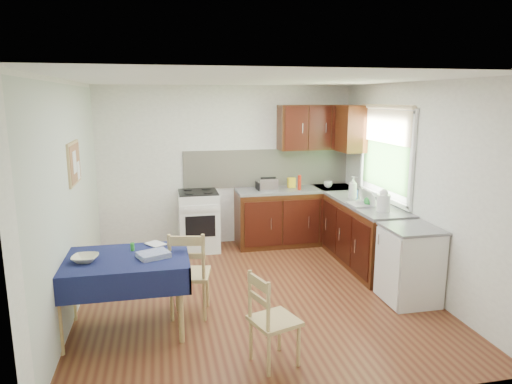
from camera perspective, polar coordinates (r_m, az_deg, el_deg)
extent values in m
plane|color=#532416|center=(5.60, -0.22, -12.62)|extent=(4.20, 4.20, 0.00)
cube|color=white|center=(5.11, -0.24, 13.86)|extent=(4.00, 4.20, 0.02)
cube|color=silver|center=(7.25, -3.60, 3.28)|extent=(4.00, 0.02, 2.50)
cube|color=silver|center=(3.26, 7.34, -7.31)|extent=(4.00, 0.02, 2.50)
cube|color=silver|center=(5.20, -22.35, -0.91)|extent=(0.02, 4.20, 2.50)
cube|color=silver|center=(5.94, 19.01, 0.81)|extent=(0.02, 4.20, 2.50)
cube|color=black|center=(7.36, 4.96, -3.14)|extent=(1.90, 0.60, 0.86)
cube|color=black|center=(6.55, 13.37, -5.28)|extent=(0.60, 1.70, 0.86)
cube|color=slate|center=(7.25, 5.02, 0.30)|extent=(1.90, 0.60, 0.04)
cube|color=slate|center=(6.44, 13.55, -1.45)|extent=(0.60, 1.70, 0.04)
cube|color=slate|center=(7.47, 9.80, 0.50)|extent=(0.60, 0.60, 0.04)
cube|color=beige|center=(7.37, 1.44, 3.04)|extent=(2.70, 0.02, 0.60)
cube|color=black|center=(7.36, 7.50, 8.03)|extent=(1.20, 0.35, 0.70)
cube|color=black|center=(7.12, 11.91, 7.76)|extent=(0.35, 0.50, 0.70)
cube|color=white|center=(7.07, -7.18, -3.63)|extent=(0.60, 0.60, 0.90)
cube|color=black|center=(6.96, -7.28, -0.02)|extent=(0.58, 0.58, 0.02)
cube|color=black|center=(6.78, -6.96, -4.30)|extent=(0.44, 0.01, 0.32)
cube|color=#315D26|center=(6.50, 15.90, 4.11)|extent=(0.01, 1.40, 0.85)
cube|color=white|center=(6.45, 16.10, 9.85)|extent=(0.04, 1.48, 0.06)
cube|color=white|center=(6.59, 15.52, -0.63)|extent=(0.04, 1.48, 0.06)
cube|color=beige|center=(6.45, 15.88, 7.90)|extent=(0.02, 1.36, 0.44)
cube|color=white|center=(5.55, 18.66, -8.76)|extent=(0.55, 0.58, 0.85)
cube|color=slate|center=(5.42, 18.97, -4.33)|extent=(0.58, 0.60, 0.03)
cube|color=tan|center=(5.43, -21.83, 3.38)|extent=(0.02, 0.62, 0.47)
cube|color=brown|center=(5.43, -21.67, 3.39)|extent=(0.01, 0.56, 0.41)
cube|color=white|center=(5.35, -21.72, 3.49)|extent=(0.00, 0.18, 0.24)
cube|color=white|center=(5.56, -21.29, 2.55)|extent=(0.00, 0.15, 0.20)
cube|color=#100E38|center=(4.69, -16.44, -8.01)|extent=(1.25, 0.83, 0.03)
cube|color=#100E38|center=(4.33, -16.77, -11.32)|extent=(1.29, 0.02, 0.26)
cube|color=#100E38|center=(5.12, -16.01, -7.64)|extent=(1.29, 0.02, 0.26)
cube|color=#100E38|center=(4.82, -23.98, -9.46)|extent=(0.02, 0.87, 0.26)
cube|color=#100E38|center=(4.71, -8.57, -9.03)|extent=(0.02, 0.87, 0.26)
cylinder|color=tan|center=(4.61, -23.42, -14.12)|extent=(0.05, 0.05, 0.75)
cylinder|color=tan|center=(4.51, -9.37, -13.84)|extent=(0.05, 0.05, 0.75)
cylinder|color=tan|center=(5.21, -21.99, -10.97)|extent=(0.05, 0.05, 0.75)
cylinder|color=tan|center=(5.12, -9.73, -10.64)|extent=(0.05, 0.05, 0.75)
cube|color=tan|center=(5.01, -8.30, -10.14)|extent=(0.50, 0.50, 0.04)
cube|color=tan|center=(4.72, -8.71, -6.99)|extent=(0.38, 0.10, 0.30)
cylinder|color=tan|center=(5.24, -6.09, -11.78)|extent=(0.04, 0.04, 0.45)
cylinder|color=tan|center=(5.28, -9.86, -11.69)|extent=(0.04, 0.04, 0.45)
cylinder|color=tan|center=(4.93, -6.46, -13.35)|extent=(0.04, 0.04, 0.45)
cylinder|color=tan|center=(4.97, -10.49, -13.24)|extent=(0.04, 0.04, 0.45)
cube|color=tan|center=(4.13, 2.34, -15.78)|extent=(0.47, 0.47, 0.04)
cube|color=tan|center=(3.92, 0.35, -12.28)|extent=(0.13, 0.33, 0.27)
cylinder|color=tan|center=(4.19, 5.34, -18.50)|extent=(0.03, 0.03, 0.40)
cylinder|color=tan|center=(4.41, 2.94, -16.84)|extent=(0.03, 0.03, 0.40)
cylinder|color=tan|center=(4.04, 1.62, -19.66)|extent=(0.03, 0.03, 0.40)
cylinder|color=tan|center=(4.27, -0.64, -17.84)|extent=(0.03, 0.03, 0.40)
cube|color=silver|center=(7.02, 1.53, 0.94)|extent=(0.28, 0.17, 0.20)
cube|color=black|center=(7.00, 1.53, 1.81)|extent=(0.24, 0.02, 0.02)
cube|color=black|center=(7.14, 1.13, 0.82)|extent=(0.26, 0.23, 0.12)
cube|color=silver|center=(7.13, 1.13, 1.45)|extent=(0.26, 0.23, 0.03)
cylinder|color=red|center=(7.13, 5.45, 1.19)|extent=(0.05, 0.05, 0.23)
cube|color=yellow|center=(7.31, 4.45, 1.18)|extent=(0.13, 0.09, 0.16)
cube|color=gray|center=(6.28, 13.67, -1.51)|extent=(0.46, 0.35, 0.02)
cylinder|color=white|center=(6.25, 13.71, -0.63)|extent=(0.06, 0.22, 0.21)
cylinder|color=white|center=(5.97, 15.63, -1.32)|extent=(0.17, 0.17, 0.21)
sphere|color=white|center=(5.95, 15.70, -0.13)|extent=(0.11, 0.11, 0.11)
imported|color=silver|center=(7.37, 8.99, 0.94)|extent=(0.14, 0.14, 0.10)
imported|color=white|center=(6.56, 12.00, 0.50)|extent=(0.18, 0.18, 0.33)
imported|color=blue|center=(6.60, 12.15, -0.05)|extent=(0.12, 0.12, 0.19)
imported|color=green|center=(6.25, 13.87, -0.94)|extent=(0.17, 0.17, 0.15)
imported|color=beige|center=(4.67, -20.58, -7.79)|extent=(0.27, 0.27, 0.06)
imported|color=white|center=(4.93, -13.18, -6.58)|extent=(0.25, 0.26, 0.02)
cylinder|color=green|center=(4.84, -15.20, -6.62)|extent=(0.04, 0.04, 0.08)
cube|color=navy|center=(4.60, -12.69, -7.64)|extent=(0.35, 0.32, 0.05)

